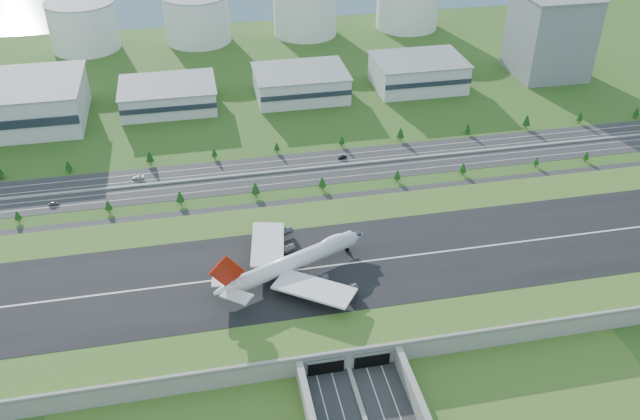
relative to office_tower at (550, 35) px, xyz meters
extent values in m
plane|color=#304B17|center=(-200.00, -195.00, -27.50)|extent=(1200.00, 1200.00, 0.00)
cube|color=gray|center=(-200.00, -195.00, -23.50)|extent=(520.00, 100.00, 8.00)
cube|color=#486522|center=(-200.00, -195.00, -19.42)|extent=(520.00, 100.00, 0.16)
cube|color=black|center=(-200.00, -195.00, -19.28)|extent=(520.00, 58.00, 0.12)
cube|color=silver|center=(-200.00, -195.00, -19.20)|extent=(520.00, 0.90, 0.02)
cube|color=gray|center=(-200.00, -244.40, -18.90)|extent=(520.00, 1.20, 1.20)
cube|color=black|center=(-208.50, -245.20, -24.30)|extent=(13.00, 1.20, 6.00)
cube|color=black|center=(-191.50, -245.20, -24.30)|extent=(13.00, 1.20, 6.00)
cube|color=#28282B|center=(-200.00, -100.00, -27.44)|extent=(560.00, 36.00, 0.12)
cylinder|color=#3D2819|center=(-332.76, -122.00, -26.42)|extent=(0.50, 0.50, 2.16)
cone|color=#163D10|center=(-332.76, -122.00, -23.66)|extent=(3.36, 3.36, 4.32)
cylinder|color=#3D2819|center=(-290.84, -122.00, -26.32)|extent=(0.50, 0.50, 2.36)
cone|color=#163D10|center=(-290.84, -122.00, -23.31)|extent=(3.67, 3.67, 4.72)
cylinder|color=#3D2819|center=(-256.34, -122.00, -26.17)|extent=(0.50, 0.50, 2.65)
cone|color=#163D10|center=(-256.34, -122.00, -22.78)|extent=(4.13, 4.13, 5.31)
cylinder|color=#3D2819|center=(-218.95, -122.00, -26.07)|extent=(0.50, 0.50, 2.86)
cone|color=#163D10|center=(-218.95, -122.00, -22.42)|extent=(4.44, 4.44, 5.71)
cylinder|color=#3D2819|center=(-184.64, -122.00, -26.20)|extent=(0.50, 0.50, 2.60)
cone|color=#163D10|center=(-184.64, -122.00, -22.88)|extent=(4.04, 4.04, 5.20)
cylinder|color=#3D2819|center=(-144.56, -122.00, -26.33)|extent=(0.50, 0.50, 2.33)
cone|color=#163D10|center=(-144.56, -122.00, -23.36)|extent=(3.63, 3.63, 4.66)
cylinder|color=#3D2819|center=(-108.30, -122.00, -26.28)|extent=(0.50, 0.50, 2.43)
cone|color=#163D10|center=(-108.30, -122.00, -23.17)|extent=(3.78, 3.78, 4.87)
cylinder|color=#3D2819|center=(-66.20, -122.00, -26.48)|extent=(0.50, 0.50, 2.04)
cone|color=#163D10|center=(-66.20, -122.00, -23.88)|extent=(3.17, 3.17, 4.08)
cylinder|color=#3D2819|center=(-36.83, -122.00, -26.39)|extent=(0.50, 0.50, 2.21)
cone|color=#163D10|center=(-36.83, -122.00, -23.56)|extent=(3.45, 3.45, 4.43)
cylinder|color=#3D2819|center=(-348.99, -78.00, -26.02)|extent=(0.50, 0.50, 2.95)
cylinder|color=#3D2819|center=(-313.96, -78.00, -26.34)|extent=(0.50, 0.50, 2.33)
cone|color=#163D10|center=(-313.96, -78.00, -23.36)|extent=(3.62, 3.62, 4.66)
cylinder|color=#3D2819|center=(-271.39, -78.00, -26.11)|extent=(0.50, 0.50, 2.78)
cone|color=#163D10|center=(-271.39, -78.00, -22.56)|extent=(4.32, 4.32, 5.56)
cylinder|color=#3D2819|center=(-236.51, -78.00, -26.45)|extent=(0.50, 0.50, 2.09)
cone|color=#163D10|center=(-236.51, -78.00, -23.78)|extent=(3.25, 3.25, 4.18)
cylinder|color=#3D2819|center=(-201.64, -78.00, -26.43)|extent=(0.50, 0.50, 2.15)
cone|color=#163D10|center=(-201.64, -78.00, -23.68)|extent=(3.34, 3.34, 4.29)
cylinder|color=#3D2819|center=(-164.27, -78.00, -26.39)|extent=(0.50, 0.50, 2.23)
cone|color=#163D10|center=(-164.27, -78.00, -23.54)|extent=(3.47, 3.47, 4.46)
cylinder|color=#3D2819|center=(-129.36, -78.00, -26.11)|extent=(0.50, 0.50, 2.79)
cone|color=#163D10|center=(-129.36, -78.00, -22.54)|extent=(4.34, 4.34, 5.57)
cylinder|color=#3D2819|center=(-88.10, -78.00, -26.29)|extent=(0.50, 0.50, 2.41)
cone|color=#163D10|center=(-88.10, -78.00, -23.21)|extent=(3.75, 3.75, 4.82)
cylinder|color=#3D2819|center=(-51.03, -78.00, -25.99)|extent=(0.50, 0.50, 3.02)
cone|color=#163D10|center=(-51.03, -78.00, -22.13)|extent=(4.70, 4.70, 6.04)
cylinder|color=#3D2819|center=(-16.11, -78.00, -26.25)|extent=(0.50, 0.50, 2.49)
cone|color=#163D10|center=(-16.11, -78.00, -23.07)|extent=(3.87, 3.87, 4.98)
cylinder|color=#3D2819|center=(22.10, -78.00, -26.32)|extent=(0.50, 0.50, 2.36)
cone|color=#163D10|center=(22.10, -78.00, -23.30)|extent=(3.68, 3.68, 4.73)
cube|color=silver|center=(-260.00, -5.00, -20.00)|extent=(58.00, 42.00, 15.00)
cube|color=silver|center=(-175.00, -5.00, -19.00)|extent=(58.00, 42.00, 17.00)
cube|color=silver|center=(-95.00, -5.00, -18.00)|extent=(58.00, 42.00, 19.00)
cube|color=gray|center=(0.00, 0.00, 0.00)|extent=(46.00, 46.00, 55.00)
cylinder|color=white|center=(-320.00, 115.00, -10.00)|extent=(50.00, 50.00, 35.00)
cylinder|color=white|center=(-235.00, 115.00, -10.00)|extent=(50.00, 50.00, 35.00)
cylinder|color=white|center=(-150.00, 115.00, -10.00)|extent=(50.00, 50.00, 35.00)
cylinder|color=white|center=(-65.00, 115.00, -10.00)|extent=(50.00, 50.00, 35.00)
cylinder|color=white|center=(-211.58, -196.87, -13.21)|extent=(55.99, 28.86, 6.63)
cone|color=white|center=(-182.98, -184.68, -13.21)|extent=(10.23, 9.35, 6.63)
cone|color=white|center=(-240.18, -209.07, -12.79)|extent=(12.14, 10.17, 6.63)
ellipsoid|color=white|center=(-193.43, -189.14, -10.82)|extent=(15.04, 10.30, 4.08)
cube|color=white|center=(-206.58, -213.90, -14.25)|extent=(33.23, 28.87, 1.64)
cube|color=white|center=(-220.40, -181.48, -14.25)|extent=(18.16, 32.81, 1.64)
cylinder|color=#38383D|center=(-202.16, -206.38, -16.53)|extent=(6.18, 4.97, 3.11)
cylinder|color=#38383D|center=(-192.13, -214.50, -16.53)|extent=(6.18, 4.97, 3.11)
cylinder|color=#38383D|center=(-211.91, -183.49, -16.53)|extent=(6.18, 4.97, 3.11)
cylinder|color=#38383D|center=(-210.82, -170.64, -16.53)|extent=(6.18, 4.97, 3.11)
cube|color=white|center=(-236.59, -214.86, -11.96)|extent=(12.85, 11.82, 0.62)
cube|color=white|center=(-241.87, -202.46, -11.96)|extent=(7.55, 12.07, 0.62)
cube|color=#AB1B0B|center=(-239.23, -208.66, -4.92)|extent=(13.96, 6.65, 15.54)
cylinder|color=black|center=(-186.94, -186.37, -18.65)|extent=(1.97, 0.73, 1.97)
cylinder|color=black|center=(-214.09, -201.55, -18.65)|extent=(1.97, 0.73, 1.97)
cylinder|color=black|center=(-216.70, -195.45, -18.65)|extent=(1.97, 0.73, 1.97)
cylinder|color=black|center=(-219.81, -203.99, -18.65)|extent=(1.97, 0.73, 1.97)
cylinder|color=black|center=(-222.42, -197.89, -18.65)|extent=(1.97, 0.73, 1.97)
imported|color=#4D4C51|center=(-318.08, -110.37, -26.54)|extent=(5.04, 2.31, 1.67)
imported|color=black|center=(-167.14, -92.61, -26.58)|extent=(5.14, 3.41, 1.60)
imported|color=silver|center=(-277.85, -92.86, -26.52)|extent=(6.19, 3.14, 1.72)
camera|label=1|loc=(-244.30, -411.87, 155.99)|focal=38.00mm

